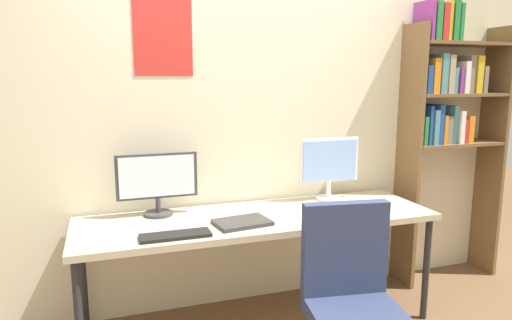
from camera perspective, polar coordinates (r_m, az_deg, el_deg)
wall_back at (r=3.21m, az=-2.12°, el=4.83°), size 4.66×0.11×2.60m
desk at (r=2.94m, az=0.31°, el=-7.86°), size 2.26×0.68×0.74m
bookshelf at (r=3.82m, az=22.70°, el=6.10°), size 0.83×0.28×2.15m
monitor_left at (r=2.94m, az=-12.18°, el=-2.53°), size 0.50×0.18×0.40m
monitor_right at (r=3.28m, az=9.06°, el=-0.62°), size 0.45×0.18×0.44m
keyboard_left at (r=2.58m, az=-9.98°, el=-9.22°), size 0.39×0.13×0.02m
keyboard_right at (r=2.95m, az=12.22°, el=-6.82°), size 0.37×0.13×0.02m
computer_mouse at (r=2.88m, az=7.30°, el=-6.96°), size 0.06×0.10×0.03m
laptop_closed at (r=2.76m, az=-1.72°, el=-7.75°), size 0.35×0.26×0.02m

